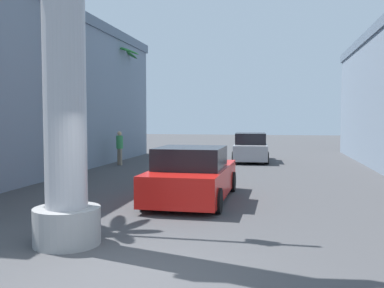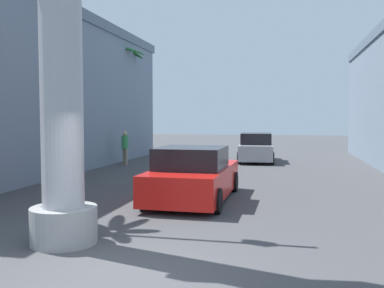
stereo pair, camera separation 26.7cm
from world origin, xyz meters
name	(u,v)px [view 1 (the left image)]	position (x,y,z in m)	size (l,w,h in m)	color
ground_plane	(218,181)	(0.00, 10.00, 0.00)	(89.78, 89.78, 0.00)	#424244
car_lead	(193,176)	(-0.22, 6.18, 0.70)	(2.13, 4.66, 1.56)	black
car_far	(250,148)	(0.73, 17.79, 0.73)	(2.10, 4.39, 1.56)	black
palm_tree_mid_left	(68,43)	(-5.79, 9.61, 5.26)	(2.70, 2.50, 8.82)	brown
palm_tree_far_left	(119,82)	(-6.76, 17.45, 4.43)	(2.78, 2.76, 6.53)	brown
pedestrian_far_left	(120,145)	(-5.61, 14.50, 1.00)	(0.48, 0.48, 1.71)	gray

